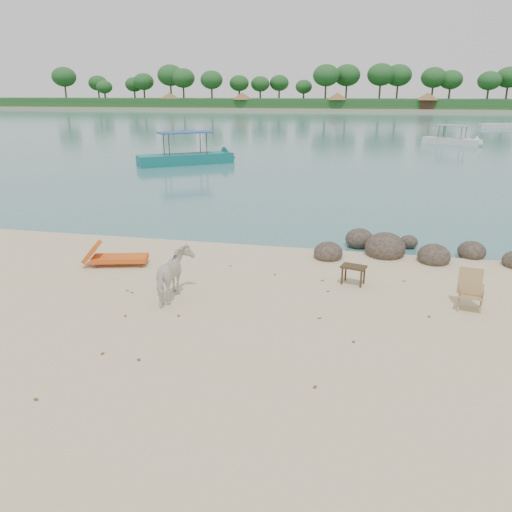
{
  "coord_description": "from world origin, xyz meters",
  "views": [
    {
      "loc": [
        1.7,
        -9.37,
        4.84
      ],
      "look_at": [
        -0.77,
        2.0,
        1.0
      ],
      "focal_mm": 35.0,
      "sensor_mm": 36.0,
      "label": 1
    }
  ],
  "objects": [
    {
      "name": "boulders",
      "position": [
        3.01,
        5.94,
        0.17
      ],
      "size": [
        6.23,
        2.71,
        0.93
      ],
      "rotation": [
        0.0,
        0.0,
        -0.39
      ],
      "color": "#312721",
      "rests_on": "ground"
    },
    {
      "name": "boat_mid",
      "position": [
        9.8,
        43.26,
        1.49
      ],
      "size": [
        6.0,
        4.24,
        2.98
      ],
      "primitive_type": null,
      "rotation": [
        0.0,
        0.0,
        -0.52
      ],
      "color": "silver",
      "rests_on": "water"
    },
    {
      "name": "side_table",
      "position": [
        1.59,
        3.11,
        0.25
      ],
      "size": [
        0.71,
        0.55,
        0.5
      ],
      "primitive_type": null,
      "rotation": [
        0.0,
        0.0,
        -0.26
      ],
      "color": "black",
      "rests_on": "ground"
    },
    {
      "name": "cow",
      "position": [
        -2.61,
        1.22,
        0.61
      ],
      "size": [
        0.74,
        1.48,
        1.23
      ],
      "primitive_type": "imported",
      "rotation": [
        0.0,
        0.0,
        3.19
      ],
      "color": "silver",
      "rests_on": "ground"
    },
    {
      "name": "boat_far",
      "position": [
        19.9,
        69.14,
        0.36
      ],
      "size": [
        6.43,
        3.0,
        0.73
      ],
      "primitive_type": null,
      "rotation": [
        0.0,
        0.0,
        0.26
      ],
      "color": "silver",
      "rests_on": "water"
    },
    {
      "name": "water",
      "position": [
        0.0,
        90.0,
        0.0
      ],
      "size": [
        400.0,
        400.0,
        0.0
      ],
      "primitive_type": "plane",
      "color": "#397073",
      "rests_on": "ground"
    },
    {
      "name": "dead_leaves",
      "position": [
        -1.09,
        1.04,
        0.01
      ],
      "size": [
        7.44,
        7.22,
        0.0
      ],
      "color": "brown",
      "rests_on": "ground"
    },
    {
      "name": "far_scenery",
      "position": [
        0.03,
        136.7,
        3.14
      ],
      "size": [
        420.0,
        18.0,
        9.5
      ],
      "color": "#1E4C1E",
      "rests_on": "ground"
    },
    {
      "name": "boat_near",
      "position": [
        -10.7,
        24.35,
        1.82
      ],
      "size": [
        7.04,
        5.8,
        3.63
      ],
      "primitive_type": null,
      "rotation": [
        0.0,
        0.0,
        0.63
      ],
      "color": "#136768",
      "rests_on": "water"
    },
    {
      "name": "far_shore",
      "position": [
        0.0,
        170.0,
        0.0
      ],
      "size": [
        420.0,
        90.0,
        1.4
      ],
      "primitive_type": "cube",
      "color": "tan",
      "rests_on": "ground"
    },
    {
      "name": "lounge_chair",
      "position": [
        -5.09,
        3.23,
        0.3
      ],
      "size": [
        2.08,
        1.18,
        0.59
      ],
      "primitive_type": null,
      "rotation": [
        0.0,
        0.0,
        0.26
      ],
      "color": "#E14E1A",
      "rests_on": "ground"
    },
    {
      "name": "deck_chair",
      "position": [
        4.29,
        2.04,
        0.46
      ],
      "size": [
        0.7,
        0.74,
        0.91
      ],
      "primitive_type": null,
      "rotation": [
        0.0,
        0.0,
        -0.2
      ],
      "color": "#A08550",
      "rests_on": "ground"
    }
  ]
}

